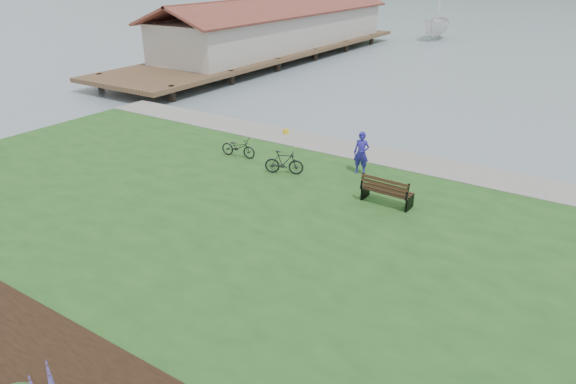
# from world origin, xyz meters

# --- Properties ---
(ground) EXTENTS (600.00, 600.00, 0.00)m
(ground) POSITION_xyz_m (0.00, 0.00, 0.00)
(ground) COLOR slate
(ground) RESTS_ON ground
(lawn) EXTENTS (34.00, 20.00, 0.40)m
(lawn) POSITION_xyz_m (0.00, -2.00, 0.20)
(lawn) COLOR #204F1B
(lawn) RESTS_ON ground
(shoreline_path) EXTENTS (34.00, 2.20, 0.03)m
(shoreline_path) POSITION_xyz_m (0.00, 6.90, 0.42)
(shoreline_path) COLOR gray
(shoreline_path) RESTS_ON lawn
(pier_pavilion) EXTENTS (8.00, 36.00, 5.40)m
(pier_pavilion) POSITION_xyz_m (-20.00, 27.52, 2.64)
(pier_pavilion) COLOR #4C3826
(pier_pavilion) RESTS_ON ground
(park_bench) EXTENTS (1.77, 0.77, 1.08)m
(park_bench) POSITION_xyz_m (1.34, 2.40, 0.94)
(park_bench) COLOR black
(park_bench) RESTS_ON lawn
(person) EXTENTS (0.80, 0.60, 2.01)m
(person) POSITION_xyz_m (-0.67, 4.58, 1.40)
(person) COLOR #2A229E
(person) RESTS_ON lawn
(bicycle_a) EXTENTS (0.77, 1.70, 0.86)m
(bicycle_a) POSITION_xyz_m (-5.94, 3.41, 0.83)
(bicycle_a) COLOR black
(bicycle_a) RESTS_ON lawn
(bicycle_b) EXTENTS (1.02, 1.62, 0.94)m
(bicycle_b) POSITION_xyz_m (-3.20, 2.86, 0.87)
(bicycle_b) COLOR black
(bicycle_b) RESTS_ON lawn
(sailboat) EXTENTS (12.21, 12.38, 28.87)m
(sailboat) POSITION_xyz_m (-11.92, 47.71, 0.00)
(sailboat) COLOR silver
(sailboat) RESTS_ON ground
(pannier) EXTENTS (0.24, 0.29, 0.27)m
(pannier) POSITION_xyz_m (-5.95, 7.18, 0.53)
(pannier) COLOR yellow
(pannier) RESTS_ON lawn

